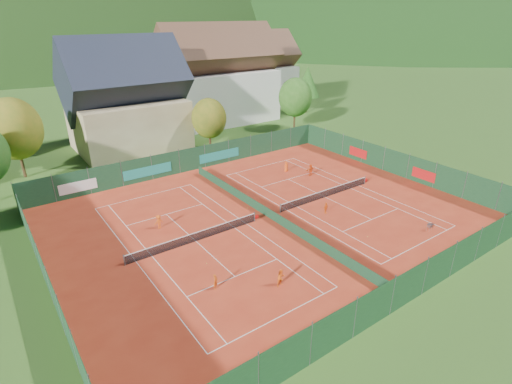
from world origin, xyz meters
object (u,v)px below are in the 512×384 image
object	(u,v)px
hotel_block_a	(218,81)
chalet	(127,103)
ball_hopper	(430,226)
player_left_far	(159,222)
player_right_far_a	(286,167)
player_right_far_b	(310,170)
player_left_mid	(281,278)
player_left_near	(215,282)
hotel_block_b	(256,74)
player_right_near	(326,208)

from	to	relation	value
hotel_block_a	chalet	bearing A→B (deg)	-162.47
hotel_block_a	ball_hopper	bearing A→B (deg)	-96.61
player_left_far	player_right_far_a	distance (m)	19.64
player_left_far	player_right_far_a	xyz separation A→B (m)	(19.14, 4.42, -0.03)
ball_hopper	player_right_far_b	bearing A→B (deg)	88.31
player_left_mid	player_right_far_a	xyz separation A→B (m)	(15.24, 17.88, -0.04)
ball_hopper	player_left_mid	bearing A→B (deg)	174.17
chalet	player_left_near	size ratio (longest dim) A/B	12.76
hotel_block_b	player_right_near	bearing A→B (deg)	-117.88
chalet	player_right_far_a	distance (m)	25.47
hotel_block_b	player_left_far	bearing A→B (deg)	-134.90
hotel_block_b	player_right_far_b	bearing A→B (deg)	-116.38
player_left_far	player_right_far_b	size ratio (longest dim) A/B	0.92
player_left_near	player_right_far_b	size ratio (longest dim) A/B	0.86
ball_hopper	chalet	bearing A→B (deg)	108.32
player_right_far_a	player_left_near	bearing A→B (deg)	39.58
player_left_near	player_right_far_b	bearing A→B (deg)	-1.57
player_left_near	player_right_near	size ratio (longest dim) A/B	1.06
chalet	player_left_mid	distance (m)	39.83
player_right_near	player_right_far_a	size ratio (longest dim) A/B	0.92
hotel_block_a	player_left_far	xyz separation A→B (m)	(-25.68, -31.82, -6.70)
ball_hopper	player_left_far	xyz separation A→B (m)	(-20.24, 15.13, 0.13)
player_left_far	player_right_far_b	distance (m)	20.80
hotel_block_a	player_right_near	xyz separation A→B (m)	(-10.73, -38.76, -6.78)
chalet	player_left_far	bearing A→B (deg)	-104.51
player_left_near	player_left_far	distance (m)	11.00
player_left_near	player_left_mid	world-z (taller)	player_left_mid
player_right_near	player_right_far_a	world-z (taller)	player_right_far_a
chalet	hotel_block_b	bearing A→B (deg)	22.99
hotel_block_b	player_left_near	world-z (taller)	hotel_block_b
player_left_near	player_left_mid	distance (m)	4.85
hotel_block_a	hotel_block_b	size ratio (longest dim) A/B	1.25
chalet	player_right_far_a	xyz separation A→B (m)	(12.45, -21.40, -5.97)
player_left_mid	player_left_far	world-z (taller)	player_left_mid
chalet	player_left_mid	size ratio (longest dim) A/B	11.70
hotel_block_b	ball_hopper	distance (m)	58.60
ball_hopper	player_left_near	size ratio (longest dim) A/B	0.63
hotel_block_b	player_right_far_a	size ratio (longest dim) A/B	13.19
chalet	player_right_near	bearing A→B (deg)	-75.84
hotel_block_a	ball_hopper	xyz separation A→B (m)	(-5.44, -46.95, -6.83)
hotel_block_b	player_left_mid	size ratio (longest dim) A/B	12.48
hotel_block_b	ball_hopper	size ratio (longest dim) A/B	21.60
player_right_far_a	player_right_far_b	bearing A→B (deg)	120.79
ball_hopper	player_right_far_a	size ratio (longest dim) A/B	0.61
chalet	player_left_near	xyz separation A→B (m)	(-6.95, -36.82, -5.99)
hotel_block_a	player_left_near	distance (m)	50.52
chalet	player_left_far	world-z (taller)	chalet
ball_hopper	player_left_near	xyz separation A→B (m)	(-20.51, 4.13, 0.08)
player_left_mid	player_left_far	bearing A→B (deg)	99.21
player_left_far	player_right_near	size ratio (longest dim) A/B	1.14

